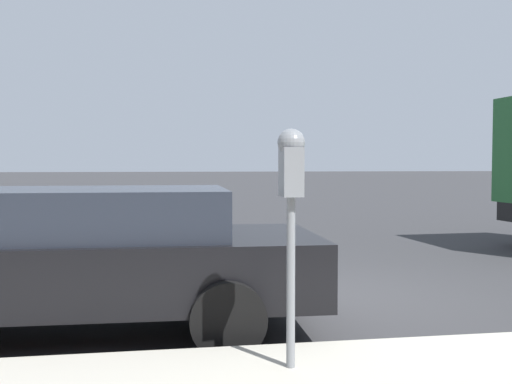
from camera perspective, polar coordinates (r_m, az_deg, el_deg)
The scene contains 3 objects.
ground_plane at distance 7.18m, azimuth 5.07°, elevation -10.19°, with size 220.00×220.00×0.00m, color #333335.
parking_meter at distance 4.13m, azimuth 3.36°, elevation 0.64°, with size 0.21×0.19×1.66m.
car_black at distance 5.94m, azimuth -17.90°, elevation -5.77°, with size 2.15×4.96×1.37m.
Camera 1 is at (-6.77, 1.76, 1.60)m, focal length 42.00 mm.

